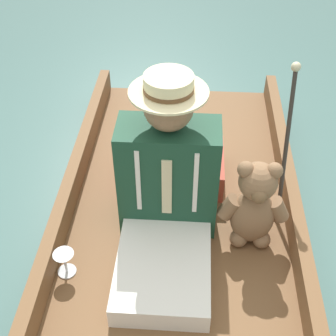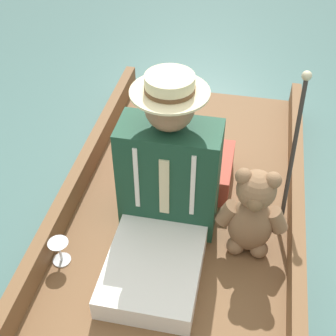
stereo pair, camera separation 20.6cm
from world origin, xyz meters
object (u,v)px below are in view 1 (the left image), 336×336
at_px(seated_person, 167,189).
at_px(wine_glass, 64,259).
at_px(teddy_bear, 254,206).
at_px(walking_cane, 288,132).

bearing_deg(seated_person, wine_glass, 38.24).
relative_size(seated_person, teddy_bear, 1.72).
distance_m(teddy_bear, walking_cane, 0.37).
distance_m(seated_person, wine_glass, 0.54).
height_order(seated_person, wine_glass, seated_person).
height_order(seated_person, walking_cane, seated_person).
bearing_deg(walking_cane, wine_glass, 27.88).
relative_size(seated_person, walking_cane, 1.08).
bearing_deg(wine_glass, seated_person, -148.68).
relative_size(wine_glass, walking_cane, 0.17).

